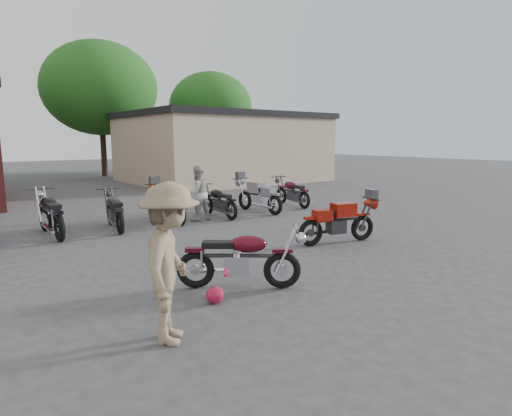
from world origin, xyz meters
TOP-DOWN VIEW (x-y plane):
  - ground at (0.00, 0.00)m, footprint 90.00×90.00m
  - stucco_building at (8.50, 15.00)m, footprint 10.00×8.00m
  - tree_2 at (4.00, 22.00)m, footprint 7.04×7.04m
  - tree_3 at (12.00, 22.00)m, footprint 6.08×6.08m
  - vintage_motorcycle at (-1.00, -0.40)m, footprint 1.90×1.67m
  - sportbike at (2.53, 0.73)m, footprint 2.02×1.09m
  - helmet at (-1.67, -0.68)m, footprint 0.36×0.36m
  - person_light at (1.29, 5.08)m, footprint 0.81×0.64m
  - person_tan at (-2.69, -1.38)m, footprint 1.30×1.41m
  - row_bike_2 at (-2.59, 5.49)m, footprint 0.74×2.13m
  - row_bike_3 at (-1.06, 5.34)m, footprint 0.92×2.00m
  - row_bike_4 at (0.52, 5.44)m, footprint 0.68×2.00m
  - row_bike_5 at (2.09, 5.21)m, footprint 0.62×1.84m
  - row_bike_6 at (3.60, 5.17)m, footprint 0.81×2.06m
  - row_bike_7 at (5.32, 5.47)m, footprint 0.84×1.97m

SIDE VIEW (x-z plane):
  - ground at x=0.00m, z-range 0.00..0.00m
  - helmet at x=-1.67m, z-range 0.00..0.25m
  - row_bike_5 at x=2.09m, z-range 0.00..1.06m
  - row_bike_7 at x=5.32m, z-range 0.00..1.11m
  - vintage_motorcycle at x=-1.00m, z-range 0.00..1.11m
  - sportbike at x=2.53m, z-range 0.00..1.12m
  - row_bike_3 at x=-1.06m, z-range 0.00..1.12m
  - row_bike_4 at x=0.52m, z-range 0.00..1.16m
  - row_bike_6 at x=3.60m, z-range 0.00..1.17m
  - row_bike_2 at x=-2.59m, z-range 0.00..1.23m
  - person_light at x=1.29m, z-range 0.00..1.62m
  - person_tan at x=-2.69m, z-range 0.00..1.90m
  - stucco_building at x=8.50m, z-range 0.00..3.50m
  - tree_3 at x=12.00m, z-range 0.00..7.60m
  - tree_2 at x=4.00m, z-range 0.00..8.80m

